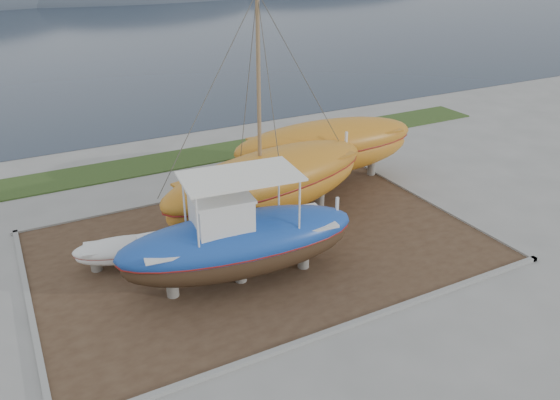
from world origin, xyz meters
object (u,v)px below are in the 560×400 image
white_dinghy (125,253)px  orange_sailboat (270,119)px  orange_bare_hull (326,154)px  blue_caique (239,230)px

white_dinghy → orange_sailboat: bearing=16.2°
white_dinghy → orange_bare_hull: (11.28, 3.30, 1.08)m
orange_bare_hull → blue_caique: bearing=-137.5°
blue_caique → white_dinghy: 4.95m
orange_sailboat → orange_bare_hull: bearing=19.6°
blue_caique → orange_bare_hull: size_ratio=0.88×
white_dinghy → orange_sailboat: orange_sailboat is taller
orange_bare_hull → white_dinghy: bearing=-160.7°
blue_caique → orange_sailboat: size_ratio=0.84×
white_dinghy → blue_caique: bearing=-28.2°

